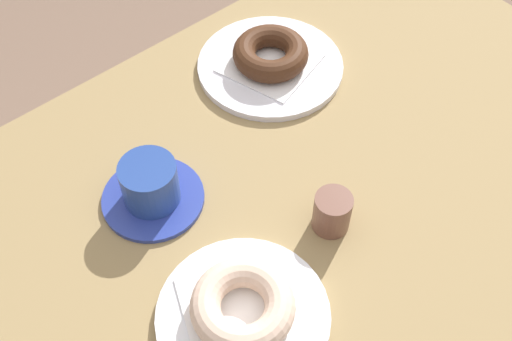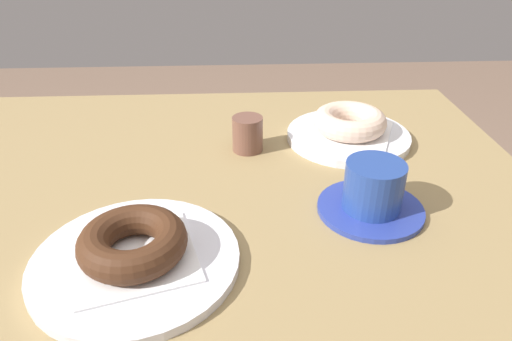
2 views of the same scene
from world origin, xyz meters
TOP-DOWN VIEW (x-y plane):
  - table at (0.00, 0.00)m, footprint 0.97×0.69m
  - plate_sugar_ring at (0.24, 0.11)m, footprint 0.20×0.20m
  - napkin_sugar_ring at (0.24, 0.11)m, footprint 0.17×0.17m
  - donut_sugar_ring at (0.24, 0.11)m, footprint 0.12×0.12m
  - plate_chocolate_ring at (-0.06, -0.18)m, footprint 0.23×0.23m
  - napkin_chocolate_ring at (-0.06, -0.18)m, footprint 0.16×0.16m
  - donut_chocolate_ring at (-0.06, -0.18)m, footprint 0.12×0.12m
  - coffee_cup at (0.22, -0.09)m, footprint 0.14×0.14m
  - sugar_jar at (0.07, 0.09)m, footprint 0.05×0.05m

SIDE VIEW (x-z plane):
  - table at x=0.00m, z-range 0.27..1.04m
  - plate_chocolate_ring at x=-0.06m, z-range 0.77..0.78m
  - plate_sugar_ring at x=0.24m, z-range 0.77..0.78m
  - napkin_chocolate_ring at x=-0.06m, z-range 0.78..0.78m
  - napkin_sugar_ring at x=0.24m, z-range 0.78..0.78m
  - sugar_jar at x=0.07m, z-range 0.77..0.82m
  - coffee_cup at x=0.22m, z-range 0.76..0.83m
  - donut_chocolate_ring at x=-0.06m, z-range 0.78..0.82m
  - donut_sugar_ring at x=0.24m, z-range 0.78..0.82m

